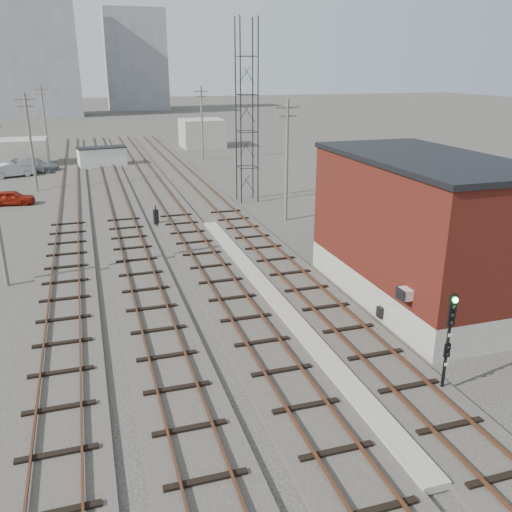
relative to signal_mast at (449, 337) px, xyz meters
name	(u,v)px	position (x,y,z in m)	size (l,w,h in m)	color
ground	(150,160)	(-3.70, 55.74, -2.23)	(320.00, 320.00, 0.00)	#282621
track_right	(204,192)	(-1.20, 34.74, -2.13)	(3.20, 90.00, 0.39)	#332D28
track_mid_right	(161,195)	(-5.20, 34.74, -2.13)	(3.20, 90.00, 0.39)	#332D28
track_mid_left	(117,198)	(-9.20, 34.74, -2.13)	(3.20, 90.00, 0.39)	#332D28
track_left	(69,201)	(-13.20, 34.74, -2.13)	(3.20, 90.00, 0.39)	#332D28
platform_curb	(271,297)	(-3.20, 9.74, -2.10)	(0.90, 28.00, 0.26)	gray
brick_building	(420,229)	(3.80, 7.74, 1.40)	(6.54, 12.20, 7.22)	gray
lattice_tower	(247,113)	(1.80, 30.74, 5.27)	(1.60, 1.60, 15.00)	black
utility_pole_left_b	(30,140)	(-16.20, 40.74, 2.56)	(1.80, 0.24, 9.00)	#595147
utility_pole_left_c	(44,117)	(-16.20, 65.74, 2.56)	(1.80, 0.24, 9.00)	#595147
utility_pole_right_a	(287,158)	(2.80, 23.74, 2.56)	(1.80, 0.24, 9.00)	#595147
utility_pole_right_b	(202,121)	(2.80, 53.74, 2.56)	(1.80, 0.24, 9.00)	#595147
apartment_left	(28,50)	(-21.70, 130.74, 12.77)	(22.00, 14.00, 30.00)	gray
apartment_right	(136,60)	(4.30, 145.74, 10.77)	(16.00, 12.00, 26.00)	gray
shed_left	(12,153)	(-19.70, 55.74, -0.63)	(8.00, 5.00, 3.20)	gray
shed_right	(202,133)	(5.30, 65.74, -0.23)	(6.00, 6.00, 4.00)	gray
signal_mast	(449,337)	(0.00, 0.00, 0.00)	(0.40, 0.41, 3.85)	gray
switch_stand	(156,217)	(-6.94, 25.20, -1.56)	(0.40, 0.40, 1.43)	black
site_trailer	(102,157)	(-9.61, 52.49, -1.06)	(5.82, 3.17, 2.33)	white
car_red	(12,198)	(-17.82, 35.34, -1.60)	(1.49, 3.69, 1.26)	maroon
car_silver	(13,170)	(-19.06, 48.97, -1.49)	(1.57, 4.51, 1.49)	#A9ADB1
car_grey	(36,166)	(-16.88, 51.15, -1.49)	(2.08, 5.12, 1.48)	slate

